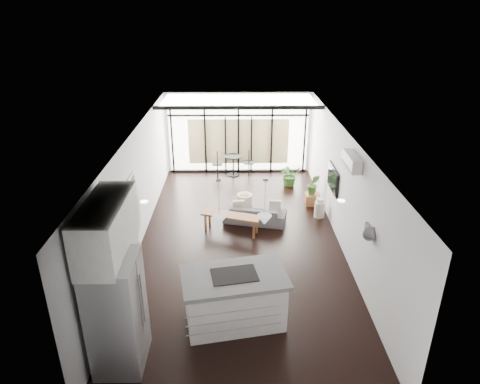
{
  "coord_description": "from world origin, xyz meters",
  "views": [
    {
      "loc": [
        -0.11,
        -9.37,
        5.57
      ],
      "look_at": [
        0.0,
        0.3,
        1.25
      ],
      "focal_mm": 32.0,
      "sensor_mm": 36.0,
      "label": 1
    }
  ],
  "objects_px": {
    "fridge": "(117,313)",
    "milk_can": "(320,208)",
    "island": "(234,298)",
    "pouf": "(245,200)",
    "console_bench": "(231,223)",
    "sofa": "(255,211)",
    "tv": "(333,179)"
  },
  "relations": [
    {
      "from": "fridge",
      "to": "milk_can",
      "type": "height_order",
      "value": "fridge"
    },
    {
      "from": "sofa",
      "to": "milk_can",
      "type": "distance_m",
      "value": 1.86
    },
    {
      "from": "sofa",
      "to": "pouf",
      "type": "height_order",
      "value": "sofa"
    },
    {
      "from": "fridge",
      "to": "sofa",
      "type": "xyz_separation_m",
      "value": [
        2.44,
        4.96,
        -0.67
      ]
    },
    {
      "from": "island",
      "to": "fridge",
      "type": "bearing_deg",
      "value": -163.67
    },
    {
      "from": "island",
      "to": "console_bench",
      "type": "relative_size",
      "value": 1.22
    },
    {
      "from": "island",
      "to": "milk_can",
      "type": "relative_size",
      "value": 3.33
    },
    {
      "from": "fridge",
      "to": "pouf",
      "type": "xyz_separation_m",
      "value": [
        2.18,
        5.97,
        -0.81
      ]
    },
    {
      "from": "fridge",
      "to": "tv",
      "type": "bearing_deg",
      "value": 47.46
    },
    {
      "from": "console_bench",
      "to": "milk_can",
      "type": "distance_m",
      "value": 2.61
    },
    {
      "from": "console_bench",
      "to": "sofa",
      "type": "bearing_deg",
      "value": 58.32
    },
    {
      "from": "island",
      "to": "sofa",
      "type": "bearing_deg",
      "value": 71.41
    },
    {
      "from": "console_bench",
      "to": "pouf",
      "type": "distance_m",
      "value": 1.6
    },
    {
      "from": "fridge",
      "to": "console_bench",
      "type": "relative_size",
      "value": 1.28
    },
    {
      "from": "fridge",
      "to": "sofa",
      "type": "distance_m",
      "value": 5.57
    },
    {
      "from": "fridge",
      "to": "pouf",
      "type": "distance_m",
      "value": 6.41
    },
    {
      "from": "island",
      "to": "fridge",
      "type": "xyz_separation_m",
      "value": [
        -1.88,
        -0.96,
        0.48
      ]
    },
    {
      "from": "sofa",
      "to": "pouf",
      "type": "xyz_separation_m",
      "value": [
        -0.26,
        1.01,
        -0.15
      ]
    },
    {
      "from": "fridge",
      "to": "milk_can",
      "type": "relative_size",
      "value": 3.49
    },
    {
      "from": "island",
      "to": "sofa",
      "type": "distance_m",
      "value": 4.05
    },
    {
      "from": "sofa",
      "to": "console_bench",
      "type": "height_order",
      "value": "sofa"
    },
    {
      "from": "milk_can",
      "to": "pouf",
      "type": "bearing_deg",
      "value": 160.73
    },
    {
      "from": "sofa",
      "to": "milk_can",
      "type": "height_order",
      "value": "sofa"
    },
    {
      "from": "fridge",
      "to": "console_bench",
      "type": "distance_m",
      "value": 4.83
    },
    {
      "from": "fridge",
      "to": "island",
      "type": "bearing_deg",
      "value": 26.99
    },
    {
      "from": "sofa",
      "to": "pouf",
      "type": "relative_size",
      "value": 3.67
    },
    {
      "from": "sofa",
      "to": "tv",
      "type": "bearing_deg",
      "value": -169.7
    },
    {
      "from": "island",
      "to": "pouf",
      "type": "relative_size",
      "value": 4.15
    },
    {
      "from": "sofa",
      "to": "island",
      "type": "bearing_deg",
      "value": 94.59
    },
    {
      "from": "sofa",
      "to": "tv",
      "type": "distance_m",
      "value": 2.26
    },
    {
      "from": "sofa",
      "to": "pouf",
      "type": "bearing_deg",
      "value": -63.04
    },
    {
      "from": "pouf",
      "to": "tv",
      "type": "xyz_separation_m",
      "value": [
        2.3,
        -1.09,
        1.12
      ]
    }
  ]
}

